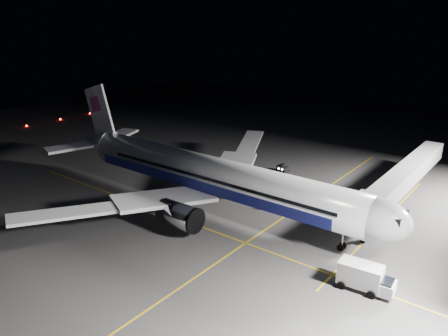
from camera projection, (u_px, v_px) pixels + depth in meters
ground at (214, 208)px, 66.65m from camera, size 200.00×200.00×0.00m
guide_line_main at (270, 226)px, 60.88m from camera, size 0.25×80.00×0.01m
guide_line_cross at (188, 222)px, 62.16m from camera, size 70.00×0.25×0.01m
guide_line_side at (380, 224)px, 61.44m from camera, size 0.25×40.00×0.01m
airliner at (209, 175)px, 65.57m from camera, size 61.48×54.22×16.64m
jet_bridge at (402, 178)px, 65.95m from camera, size 3.60×34.40×6.30m
service_truck at (365, 277)px, 46.27m from camera, size 6.04×3.00×2.99m
baggage_tug at (283, 168)px, 82.12m from camera, size 2.32×1.99×1.50m
safety_cone_a at (262, 208)px, 66.08m from camera, size 0.41×0.41×0.62m
safety_cone_b at (259, 207)px, 66.37m from camera, size 0.45×0.45×0.68m
safety_cone_c at (269, 187)px, 74.02m from camera, size 0.40×0.40×0.60m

